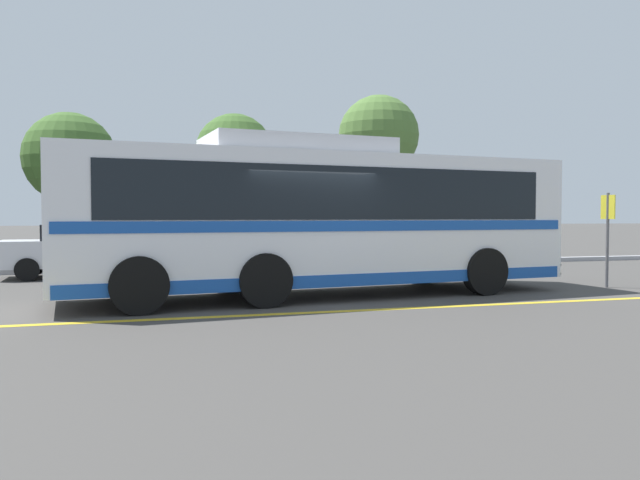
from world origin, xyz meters
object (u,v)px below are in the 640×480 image
object	(u,v)px
tree_3	(70,158)
transit_bus	(319,216)
tree_2	(235,154)
parked_car_1	(80,250)
bus_stop_sign	(608,228)
tree_1	(379,136)

from	to	relation	value
tree_3	transit_bus	bearing A→B (deg)	-61.27
tree_2	transit_bus	bearing A→B (deg)	-89.89
parked_car_1	bus_stop_sign	distance (m)	13.57
transit_bus	tree_2	size ratio (longest dim) A/B	1.95
transit_bus	parked_car_1	xyz separation A→B (m)	(-5.20, 5.72, -0.92)
bus_stop_sign	tree_2	xyz separation A→B (m)	(-6.91, 12.40, 2.73)
transit_bus	tree_2	world-z (taller)	tree_2
transit_bus	tree_3	xyz separation A→B (m)	(-5.95, 10.86, 2.03)
transit_bus	tree_1	size ratio (longest dim) A/B	1.70
tree_3	bus_stop_sign	bearing A→B (deg)	-41.29
bus_stop_sign	tree_3	world-z (taller)	tree_3
parked_car_1	tree_2	world-z (taller)	tree_2
tree_1	tree_2	xyz separation A→B (m)	(-5.64, 1.04, -0.75)
parked_car_1	tree_2	size ratio (longest dim) A/B	0.73
bus_stop_sign	tree_1	xyz separation A→B (m)	(-1.27, 11.36, 3.47)
tree_2	bus_stop_sign	bearing A→B (deg)	-60.87
tree_1	tree_2	world-z (taller)	tree_1
tree_2	tree_3	size ratio (longest dim) A/B	1.08
bus_stop_sign	tree_1	distance (m)	11.95
bus_stop_sign	tree_3	distance (m)	17.24
transit_bus	bus_stop_sign	bearing A→B (deg)	80.41
bus_stop_sign	tree_1	world-z (taller)	tree_1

